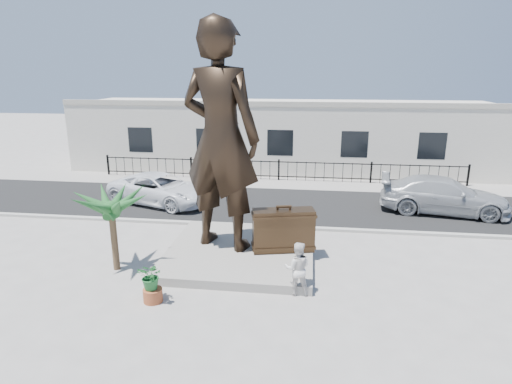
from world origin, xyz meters
TOP-DOWN VIEW (x-y plane):
  - ground at (0.00, 0.00)m, footprint 100.00×100.00m
  - street at (0.00, 8.00)m, footprint 40.00×7.00m
  - curb at (0.00, 4.50)m, footprint 40.00×0.25m
  - far_sidewalk at (0.00, 12.00)m, footprint 40.00×2.50m
  - plinth at (-0.50, 1.50)m, footprint 5.20×5.20m
  - fence at (0.00, 12.80)m, footprint 22.00×0.10m
  - building at (0.00, 17.00)m, footprint 28.00×7.00m
  - statue at (-1.20, 1.76)m, footprint 3.32×2.68m
  - suitcase at (1.04, 1.55)m, footprint 2.26×1.15m
  - tourist at (1.63, -0.95)m, footprint 0.83×0.66m
  - car_white at (-5.55, 7.32)m, footprint 5.89×4.09m
  - car_silver at (8.19, 7.64)m, footprint 6.05×3.19m
  - worker at (-4.01, 12.10)m, footprint 1.20×0.98m
  - palm_tree at (-4.50, -0.09)m, footprint 1.80×1.80m
  - planter at (-2.52, -1.97)m, footprint 0.56×0.56m
  - shrub at (-2.52, -1.97)m, footprint 0.87×0.80m

SIDE VIEW (x-z plane):
  - ground at x=0.00m, z-range 0.00..0.00m
  - palm_tree at x=-4.50m, z-range -1.60..1.60m
  - street at x=0.00m, z-range 0.00..0.01m
  - far_sidewalk at x=0.00m, z-range 0.00..0.02m
  - curb at x=0.00m, z-range 0.00..0.12m
  - plinth at x=-0.50m, z-range 0.00..0.30m
  - planter at x=-2.52m, z-range 0.00..0.40m
  - fence at x=0.00m, z-range 0.00..1.20m
  - car_white at x=-5.55m, z-range 0.01..1.50m
  - shrub at x=-2.52m, z-range 0.40..1.22m
  - tourist at x=1.63m, z-range 0.00..1.65m
  - worker at x=-4.01m, z-range 0.02..1.64m
  - car_silver at x=8.19m, z-range 0.01..1.68m
  - suitcase at x=1.04m, z-range 0.30..1.82m
  - building at x=0.00m, z-range 0.00..4.40m
  - statue at x=-1.20m, z-range 0.30..8.22m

